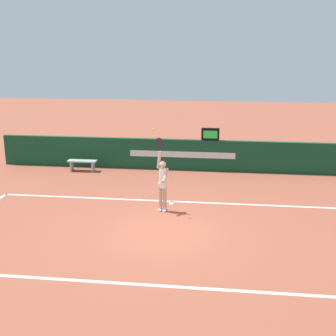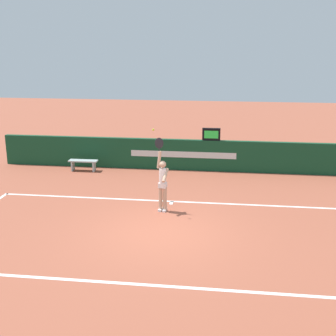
# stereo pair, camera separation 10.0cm
# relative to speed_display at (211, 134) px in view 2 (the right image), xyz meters

# --- Properties ---
(ground_plane) EXTENTS (60.00, 60.00, 0.00)m
(ground_plane) POSITION_rel_speed_display_xyz_m (-1.14, -6.54, -1.55)
(ground_plane) COLOR #A2523B
(court_lines) EXTENTS (11.98, 5.57, 0.00)m
(court_lines) POSITION_rel_speed_display_xyz_m (-1.14, -6.67, -1.55)
(court_lines) COLOR white
(court_lines) RESTS_ON ground
(back_wall) EXTENTS (15.64, 0.21, 1.30)m
(back_wall) POSITION_rel_speed_display_xyz_m (-1.14, 0.00, -0.90)
(back_wall) COLOR #124327
(back_wall) RESTS_ON ground
(speed_display) EXTENTS (0.74, 0.15, 0.51)m
(speed_display) POSITION_rel_speed_display_xyz_m (0.00, 0.00, 0.00)
(speed_display) COLOR black
(speed_display) RESTS_ON back_wall
(tennis_player) EXTENTS (0.44, 0.45, 2.38)m
(tennis_player) POSITION_rel_speed_display_xyz_m (-1.33, -4.88, -0.57)
(tennis_player) COLOR tan
(tennis_player) RESTS_ON ground
(tennis_ball) EXTENTS (0.07, 0.07, 0.07)m
(tennis_ball) POSITION_rel_speed_display_xyz_m (-1.56, -5.16, 1.12)
(tennis_ball) COLOR #CDE232
(courtside_bench_near) EXTENTS (1.21, 0.37, 0.46)m
(courtside_bench_near) POSITION_rel_speed_display_xyz_m (-5.27, -0.72, -1.21)
(courtside_bench_near) COLOR #A8BBB9
(courtside_bench_near) RESTS_ON ground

